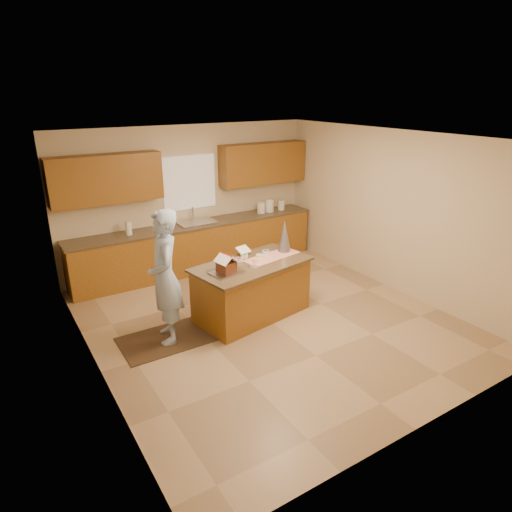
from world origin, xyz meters
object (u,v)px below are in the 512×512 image
object	(u,v)px
boy	(165,277)
tinsel_tree	(284,236)
gingerbread_house	(226,265)
island_base	(252,291)

from	to	relation	value
boy	tinsel_tree	bearing A→B (deg)	109.29
tinsel_tree	boy	size ratio (longest dim) A/B	0.28
boy	gingerbread_house	bearing A→B (deg)	94.74
tinsel_tree	gingerbread_house	distance (m)	1.26
island_base	gingerbread_house	world-z (taller)	gingerbread_house
island_base	boy	distance (m)	1.45
tinsel_tree	gingerbread_house	size ratio (longest dim) A/B	1.70
island_base	tinsel_tree	bearing A→B (deg)	3.67
island_base	tinsel_tree	distance (m)	1.02
tinsel_tree	gingerbread_house	world-z (taller)	tinsel_tree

